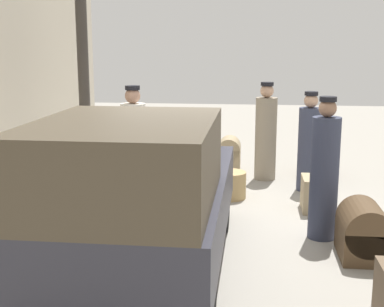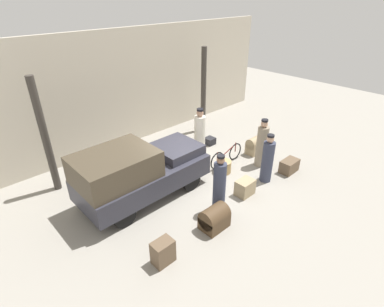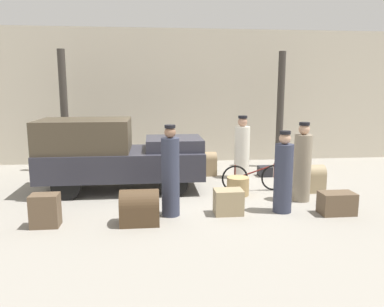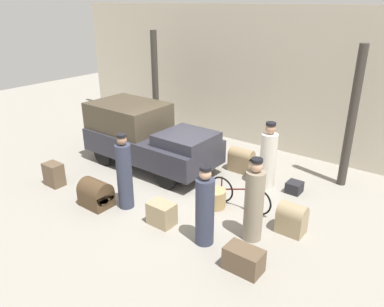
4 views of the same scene
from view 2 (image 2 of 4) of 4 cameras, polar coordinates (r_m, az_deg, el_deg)
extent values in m
plane|color=gray|center=(10.10, -0.04, -5.50)|extent=(30.00, 30.00, 0.00)
cube|color=beige|center=(12.14, -13.65, 11.55)|extent=(16.00, 0.15, 4.50)
cylinder|color=#38332D|center=(9.92, -26.19, 2.80)|extent=(0.23, 0.23, 3.67)
cylinder|color=#38332D|center=(13.21, 2.20, 11.84)|extent=(0.23, 0.23, 3.67)
cylinder|color=black|center=(10.63, -6.10, -1.62)|extent=(0.68, 0.12, 0.68)
cylinder|color=black|center=(9.57, -0.07, -5.23)|extent=(0.68, 0.12, 0.68)
cylinder|color=black|center=(9.60, -17.89, -6.72)|extent=(0.68, 0.12, 0.68)
cylinder|color=black|center=(8.42, -12.70, -11.62)|extent=(0.68, 0.12, 0.68)
cube|color=#2D2D38|center=(9.28, -9.15, -4.28)|extent=(4.00, 1.79, 0.66)
cube|color=#473D2D|center=(8.52, -14.44, -2.44)|extent=(2.20, 1.64, 0.78)
cube|color=#2D2D38|center=(9.70, -3.12, 0.92)|extent=(1.40, 1.39, 0.30)
torus|color=black|center=(11.38, 8.21, 0.38)|extent=(0.66, 0.04, 0.66)
torus|color=black|center=(10.70, 4.80, -1.38)|extent=(0.66, 0.04, 0.66)
cylinder|color=#591914|center=(10.95, 6.60, 0.27)|extent=(1.01, 0.04, 0.36)
cylinder|color=#591914|center=(10.61, 4.84, -0.59)|extent=(0.04, 0.04, 0.34)
cylinder|color=#591914|center=(11.29, 8.27, 1.21)|extent=(0.04, 0.04, 0.37)
cylinder|color=tan|center=(10.59, 6.03, -2.50)|extent=(0.53, 0.53, 0.44)
cylinder|color=gray|center=(10.98, 13.11, 1.30)|extent=(0.39, 0.39, 1.52)
sphere|color=tan|center=(10.61, 13.64, 5.53)|extent=(0.24, 0.24, 0.24)
cylinder|color=black|center=(10.56, 13.72, 6.15)|extent=(0.23, 0.23, 0.07)
cylinder|color=#33384C|center=(8.51, 5.21, -6.54)|extent=(0.36, 0.36, 1.59)
sphere|color=#936B51|center=(8.02, 5.50, -1.26)|extent=(0.22, 0.22, 0.22)
cylinder|color=black|center=(7.96, 5.54, -0.54)|extent=(0.21, 0.21, 0.06)
cylinder|color=#33384C|center=(10.14, 14.14, -1.56)|extent=(0.38, 0.38, 1.43)
sphere|color=tan|center=(9.76, 14.72, 2.66)|extent=(0.24, 0.24, 0.24)
cylinder|color=black|center=(9.71, 14.81, 3.30)|extent=(0.22, 0.22, 0.06)
cylinder|color=silver|center=(11.68, 1.49, 3.71)|extent=(0.43, 0.43, 1.48)
sphere|color=tan|center=(11.34, 1.54, 7.70)|extent=(0.27, 0.27, 0.27)
cylinder|color=black|center=(11.29, 1.55, 8.35)|extent=(0.25, 0.25, 0.07)
cube|color=brown|center=(7.39, -5.55, -18.18)|extent=(0.51, 0.36, 0.62)
cube|color=brown|center=(11.10, 18.02, -2.27)|extent=(0.70, 0.43, 0.45)
cube|color=#937A56|center=(11.57, -3.58, 0.69)|extent=(0.70, 0.39, 0.51)
cylinder|color=#937A56|center=(11.45, -3.62, 1.81)|extent=(0.70, 0.39, 0.39)
cube|color=#232328|center=(12.50, 3.42, 2.41)|extent=(0.37, 0.38, 0.29)
cube|color=#9E8966|center=(9.56, 10.05, -6.39)|extent=(0.58, 0.42, 0.51)
cube|color=#4C3823|center=(8.31, 4.26, -12.77)|extent=(0.74, 0.55, 0.39)
cylinder|color=#4C3823|center=(8.18, 4.31, -11.75)|extent=(0.74, 0.55, 0.55)
cube|color=#9E8966|center=(11.97, 11.66, 1.02)|extent=(0.57, 0.43, 0.46)
cylinder|color=#9E8966|center=(11.87, 11.77, 2.01)|extent=(0.57, 0.43, 0.43)
camera|label=1|loc=(6.45, -49.40, -12.67)|focal=50.00mm
camera|label=3|loc=(6.50, 63.83, -18.72)|focal=35.00mm
camera|label=4|loc=(11.39, 52.12, 12.82)|focal=35.00mm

